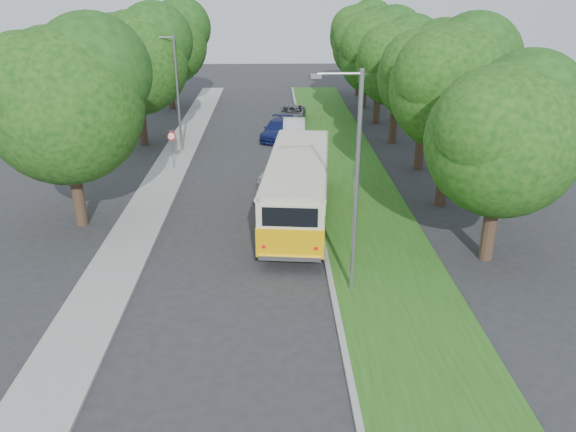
{
  "coord_description": "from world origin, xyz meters",
  "views": [
    {
      "loc": [
        1.48,
        -20.39,
        10.5
      ],
      "look_at": [
        2.07,
        1.16,
        1.5
      ],
      "focal_mm": 35.0,
      "sensor_mm": 36.0,
      "label": 1
    }
  ],
  "objects_px": {
    "lamppost_near": "(354,179)",
    "car_white": "(294,130)",
    "car_grey": "(291,114)",
    "vintage_bus": "(298,189)",
    "car_silver": "(281,169)",
    "car_blue": "(277,130)",
    "lamppost_far": "(176,90)"
  },
  "relations": [
    {
      "from": "lamppost_near",
      "to": "lamppost_far",
      "type": "distance_m",
      "value": 20.53
    },
    {
      "from": "car_blue",
      "to": "car_grey",
      "type": "xyz_separation_m",
      "value": [
        1.19,
        5.32,
        -0.02
      ]
    },
    {
      "from": "lamppost_far",
      "to": "car_grey",
      "type": "height_order",
      "value": "lamppost_far"
    },
    {
      "from": "lamppost_far",
      "to": "car_grey",
      "type": "distance_m",
      "value": 12.16
    },
    {
      "from": "lamppost_near",
      "to": "car_white",
      "type": "height_order",
      "value": "lamppost_near"
    },
    {
      "from": "lamppost_far",
      "to": "car_white",
      "type": "height_order",
      "value": "lamppost_far"
    },
    {
      "from": "vintage_bus",
      "to": "car_grey",
      "type": "distance_m",
      "value": 20.61
    },
    {
      "from": "car_silver",
      "to": "car_blue",
      "type": "bearing_deg",
      "value": 111.25
    },
    {
      "from": "lamppost_near",
      "to": "car_blue",
      "type": "height_order",
      "value": "lamppost_near"
    },
    {
      "from": "lamppost_near",
      "to": "car_silver",
      "type": "height_order",
      "value": "lamppost_near"
    },
    {
      "from": "car_blue",
      "to": "car_white",
      "type": "bearing_deg",
      "value": -6.43
    },
    {
      "from": "car_silver",
      "to": "car_white",
      "type": "xyz_separation_m",
      "value": [
        1.07,
        9.0,
        0.03
      ]
    },
    {
      "from": "car_silver",
      "to": "car_white",
      "type": "distance_m",
      "value": 9.07
    },
    {
      "from": "lamppost_near",
      "to": "car_white",
      "type": "bearing_deg",
      "value": 93.21
    },
    {
      "from": "car_grey",
      "to": "car_white",
      "type": "bearing_deg",
      "value": -82.62
    },
    {
      "from": "lamppost_near",
      "to": "lamppost_far",
      "type": "relative_size",
      "value": 1.07
    },
    {
      "from": "car_silver",
      "to": "car_blue",
      "type": "height_order",
      "value": "car_silver"
    },
    {
      "from": "vintage_bus",
      "to": "car_silver",
      "type": "distance_m",
      "value": 5.98
    },
    {
      "from": "vintage_bus",
      "to": "car_blue",
      "type": "distance_m",
      "value": 15.32
    },
    {
      "from": "car_white",
      "to": "car_grey",
      "type": "bearing_deg",
      "value": 92.56
    },
    {
      "from": "car_white",
      "to": "lamppost_far",
      "type": "bearing_deg",
      "value": -155.92
    },
    {
      "from": "car_grey",
      "to": "lamppost_far",
      "type": "bearing_deg",
      "value": -123.97
    },
    {
      "from": "lamppost_far",
      "to": "vintage_bus",
      "type": "bearing_deg",
      "value": -58.29
    },
    {
      "from": "vintage_bus",
      "to": "car_white",
      "type": "bearing_deg",
      "value": 94.34
    },
    {
      "from": "lamppost_far",
      "to": "car_grey",
      "type": "bearing_deg",
      "value": 48.65
    },
    {
      "from": "lamppost_near",
      "to": "car_grey",
      "type": "relative_size",
      "value": 1.76
    },
    {
      "from": "lamppost_near",
      "to": "lamppost_far",
      "type": "height_order",
      "value": "lamppost_near"
    },
    {
      "from": "car_white",
      "to": "car_blue",
      "type": "distance_m",
      "value": 1.26
    },
    {
      "from": "lamppost_near",
      "to": "car_blue",
      "type": "bearing_deg",
      "value": 96.24
    },
    {
      "from": "vintage_bus",
      "to": "car_blue",
      "type": "bearing_deg",
      "value": 98.84
    },
    {
      "from": "vintage_bus",
      "to": "car_white",
      "type": "xyz_separation_m",
      "value": [
        0.39,
        14.87,
        -0.85
      ]
    },
    {
      "from": "lamppost_near",
      "to": "car_white",
      "type": "relative_size",
      "value": 1.79
    }
  ]
}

